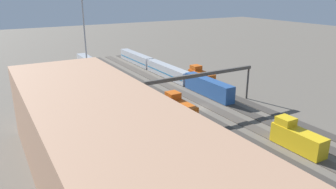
# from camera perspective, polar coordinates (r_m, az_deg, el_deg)

# --- Properties ---
(ground_plane) EXTENTS (400.00, 400.00, 0.00)m
(ground_plane) POSITION_cam_1_polar(r_m,az_deg,el_deg) (77.45, 5.64, -2.34)
(ground_plane) COLOR #60594F
(track_bed_0) EXTENTS (140.00, 2.80, 0.12)m
(track_bed_0) POSITION_cam_1_polar(r_m,az_deg,el_deg) (85.01, 12.50, -0.76)
(track_bed_0) COLOR #3D3833
(track_bed_0) RESTS_ON ground_plane
(track_bed_1) EXTENTS (140.00, 2.80, 0.12)m
(track_bed_1) POSITION_cam_1_polar(r_m,az_deg,el_deg) (81.83, 9.91, -1.34)
(track_bed_1) COLOR #3D3833
(track_bed_1) RESTS_ON ground_plane
(track_bed_2) EXTENTS (140.00, 2.80, 0.12)m
(track_bed_2) POSITION_cam_1_polar(r_m,az_deg,el_deg) (78.84, 7.12, -1.97)
(track_bed_2) COLOR #4C443D
(track_bed_2) RESTS_ON ground_plane
(track_bed_3) EXTENTS (140.00, 2.80, 0.12)m
(track_bed_3) POSITION_cam_1_polar(r_m,az_deg,el_deg) (76.06, 4.12, -2.63)
(track_bed_3) COLOR #3D3833
(track_bed_3) RESTS_ON ground_plane
(track_bed_4) EXTENTS (140.00, 2.80, 0.12)m
(track_bed_4) POSITION_cam_1_polar(r_m,az_deg,el_deg) (73.52, 0.89, -3.34)
(track_bed_4) COLOR #4C443D
(track_bed_4) RESTS_ON ground_plane
(track_bed_5) EXTENTS (140.00, 2.80, 0.12)m
(track_bed_5) POSITION_cam_1_polar(r_m,az_deg,el_deg) (71.24, -2.56, -4.09)
(track_bed_5) COLOR #3D3833
(track_bed_5) RESTS_ON ground_plane
(train_on_track_4) EXTENTS (10.00, 3.00, 5.00)m
(train_on_track_4) POSITION_cam_1_polar(r_m,az_deg,el_deg) (70.61, 2.04, -2.46)
(train_on_track_4) COLOR #D85914
(train_on_track_4) RESTS_ON ground_plane
(train_on_track_2) EXTENTS (10.00, 3.00, 5.00)m
(train_on_track_2) POSITION_cam_1_polar(r_m,az_deg,el_deg) (61.29, 22.05, -7.20)
(train_on_track_2) COLOR gold
(train_on_track_2) RESTS_ON ground_plane
(train_on_track_0) EXTENTS (10.00, 3.00, 5.00)m
(train_on_track_0) POSITION_cam_1_polar(r_m,az_deg,el_deg) (96.68, 5.92, 3.19)
(train_on_track_0) COLOR #D85914
(train_on_track_0) RESTS_ON ground_plane
(train_on_track_1) EXTENTS (66.40, 3.06, 4.40)m
(train_on_track_1) POSITION_cam_1_polar(r_m,az_deg,el_deg) (105.18, -0.70, 4.48)
(train_on_track_1) COLOR #285193
(train_on_track_1) RESTS_ON ground_plane
(train_on_track_5) EXTENTS (119.80, 3.00, 5.00)m
(train_on_track_5) POSITION_cam_1_polar(r_m,az_deg,el_deg) (67.73, -1.35, -2.95)
(train_on_track_5) COLOR #B7BABF
(train_on_track_5) RESTS_ON ground_plane
(light_mast_1) EXTENTS (2.80, 0.70, 25.86)m
(light_mast_1) POSITION_cam_1_polar(r_m,az_deg,el_deg) (99.42, -14.79, 11.59)
(light_mast_1) COLOR #9EA0A5
(light_mast_1) RESTS_ON ground_plane
(signal_gantry) EXTENTS (0.70, 30.00, 8.80)m
(signal_gantry) POSITION_cam_1_polar(r_m,az_deg,el_deg) (74.62, 6.12, 2.95)
(signal_gantry) COLOR #4C4742
(signal_gantry) RESTS_ON ground_plane
(maintenance_shed) EXTENTS (59.87, 16.72, 13.65)m
(maintenance_shed) POSITION_cam_1_polar(r_m,az_deg,el_deg) (41.89, -10.32, -11.03)
(maintenance_shed) COLOR tan
(maintenance_shed) RESTS_ON ground_plane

